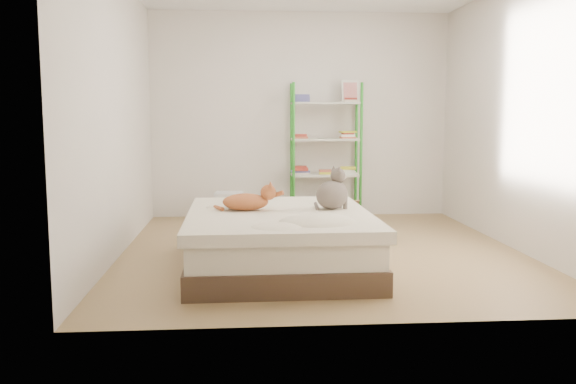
{
  "coord_description": "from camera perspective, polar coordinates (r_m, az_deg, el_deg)",
  "views": [
    {
      "loc": [
        -0.76,
        -5.74,
        1.31
      ],
      "look_at": [
        -0.35,
        -0.35,
        0.62
      ],
      "focal_mm": 38.0,
      "sensor_mm": 36.0,
      "label": 1
    }
  ],
  "objects": [
    {
      "name": "orange_cat",
      "position": [
        5.24,
        -4.0,
        -0.72
      ],
      "size": [
        0.48,
        0.28,
        0.19
      ],
      "primitive_type": null,
      "rotation": [
        0.0,
        0.0,
        -0.05
      ],
      "color": "#C0643E",
      "rests_on": "bed"
    },
    {
      "name": "bed",
      "position": [
        5.21,
        -0.85,
        -4.53
      ],
      "size": [
        1.55,
        1.93,
        0.49
      ],
      "rotation": [
        0.0,
        0.0,
        0.01
      ],
      "color": "#443520",
      "rests_on": "ground"
    },
    {
      "name": "room",
      "position": [
        5.79,
        3.18,
        7.16
      ],
      "size": [
        3.81,
        4.21,
        2.61
      ],
      "color": "#96794B",
      "rests_on": "ground"
    },
    {
      "name": "shelf_unit",
      "position": [
        7.71,
        3.6,
        3.8
      ],
      "size": [
        0.88,
        0.36,
        1.74
      ],
      "color": "green",
      "rests_on": "ground"
    },
    {
      "name": "grey_cat",
      "position": [
        5.3,
        4.14,
        0.32
      ],
      "size": [
        0.41,
        0.38,
        0.36
      ],
      "primitive_type": null,
      "rotation": [
        0.0,
        0.0,
        2.05
      ],
      "color": "gray",
      "rests_on": "bed"
    },
    {
      "name": "cardboard_box",
      "position": [
        7.03,
        4.51,
        -2.16
      ],
      "size": [
        0.46,
        0.44,
        0.37
      ],
      "rotation": [
        0.0,
        0.0,
        -0.01
      ],
      "color": "#A17459",
      "rests_on": "ground"
    },
    {
      "name": "white_bin",
      "position": [
        7.41,
        -5.53,
        -1.44
      ],
      "size": [
        0.36,
        0.32,
        0.38
      ],
      "rotation": [
        0.0,
        0.0,
        -0.1
      ],
      "color": "white",
      "rests_on": "ground"
    }
  ]
}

